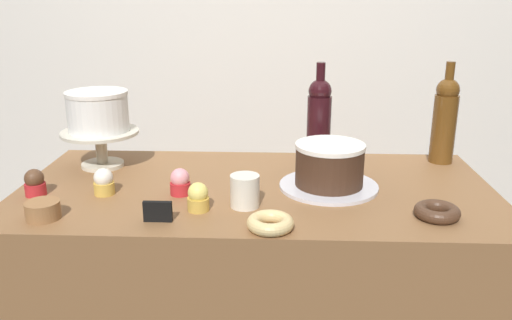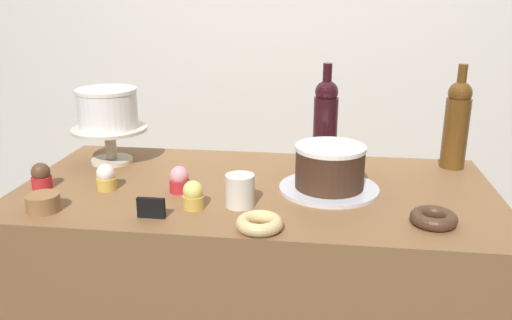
{
  "view_description": "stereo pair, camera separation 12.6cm",
  "coord_description": "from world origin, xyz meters",
  "px_view_note": "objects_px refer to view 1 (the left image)",
  "views": [
    {
      "loc": [
        0.06,
        -1.41,
        1.49
      ],
      "look_at": [
        0.0,
        0.0,
        1.04
      ],
      "focal_mm": 37.07,
      "sensor_mm": 36.0,
      "label": 1
    },
    {
      "loc": [
        0.19,
        -1.4,
        1.49
      ],
      "look_at": [
        0.0,
        0.0,
        1.04
      ],
      "focal_mm": 37.07,
      "sensor_mm": 36.0,
      "label": 2
    }
  ],
  "objects_px": {
    "price_sign_chalkboard": "(158,212)",
    "coffee_cup_ceramic": "(245,191)",
    "chocolate_round_cake": "(330,165)",
    "cupcake_strawberry": "(180,182)",
    "cupcake_chocolate": "(35,183)",
    "wine_bottle_amber": "(445,119)",
    "wine_bottle_dark_red": "(319,120)",
    "cupcake_lemon": "(198,197)",
    "donut_chocolate": "(437,212)",
    "cupcake_vanilla": "(104,182)",
    "cake_stand_pedestal": "(101,142)",
    "donut_glazed": "(270,223)",
    "cookie_stack": "(43,210)",
    "white_layer_cake": "(98,111)"
  },
  "relations": [
    {
      "from": "wine_bottle_amber",
      "to": "cupcake_strawberry",
      "type": "relative_size",
      "value": 4.38
    },
    {
      "from": "cupcake_chocolate",
      "to": "donut_chocolate",
      "type": "relative_size",
      "value": 0.66
    },
    {
      "from": "cupcake_vanilla",
      "to": "donut_glazed",
      "type": "bearing_deg",
      "value": -24.02
    },
    {
      "from": "wine_bottle_amber",
      "to": "price_sign_chalkboard",
      "type": "relative_size",
      "value": 4.65
    },
    {
      "from": "donut_glazed",
      "to": "coffee_cup_ceramic",
      "type": "xyz_separation_m",
      "value": [
        -0.07,
        0.14,
        0.03
      ]
    },
    {
      "from": "wine_bottle_dark_red",
      "to": "cupcake_strawberry",
      "type": "height_order",
      "value": "wine_bottle_dark_red"
    },
    {
      "from": "chocolate_round_cake",
      "to": "cupcake_strawberry",
      "type": "bearing_deg",
      "value": -171.0
    },
    {
      "from": "cookie_stack",
      "to": "coffee_cup_ceramic",
      "type": "distance_m",
      "value": 0.5
    },
    {
      "from": "cupcake_chocolate",
      "to": "donut_glazed",
      "type": "relative_size",
      "value": 0.66
    },
    {
      "from": "cupcake_chocolate",
      "to": "cupcake_lemon",
      "type": "distance_m",
      "value": 0.47
    },
    {
      "from": "donut_glazed",
      "to": "coffee_cup_ceramic",
      "type": "bearing_deg",
      "value": 116.64
    },
    {
      "from": "cupcake_chocolate",
      "to": "cupcake_vanilla",
      "type": "height_order",
      "value": "same"
    },
    {
      "from": "wine_bottle_amber",
      "to": "cookie_stack",
      "type": "bearing_deg",
      "value": -155.68
    },
    {
      "from": "cupcake_strawberry",
      "to": "cookie_stack",
      "type": "xyz_separation_m",
      "value": [
        -0.31,
        -0.18,
        -0.01
      ]
    },
    {
      "from": "wine_bottle_amber",
      "to": "cupcake_strawberry",
      "type": "xyz_separation_m",
      "value": [
        -0.8,
        -0.32,
        -0.11
      ]
    },
    {
      "from": "wine_bottle_amber",
      "to": "coffee_cup_ceramic",
      "type": "distance_m",
      "value": 0.74
    },
    {
      "from": "chocolate_round_cake",
      "to": "wine_bottle_amber",
      "type": "bearing_deg",
      "value": 33.84
    },
    {
      "from": "white_layer_cake",
      "to": "coffee_cup_ceramic",
      "type": "height_order",
      "value": "white_layer_cake"
    },
    {
      "from": "chocolate_round_cake",
      "to": "price_sign_chalkboard",
      "type": "bearing_deg",
      "value": -150.42
    },
    {
      "from": "cupcake_vanilla",
      "to": "coffee_cup_ceramic",
      "type": "bearing_deg",
      "value": -9.96
    },
    {
      "from": "white_layer_cake",
      "to": "cupcake_strawberry",
      "type": "xyz_separation_m",
      "value": [
        0.29,
        -0.23,
        -0.14
      ]
    },
    {
      "from": "cupcake_vanilla",
      "to": "cake_stand_pedestal",
      "type": "bearing_deg",
      "value": 109.02
    },
    {
      "from": "cookie_stack",
      "to": "donut_chocolate",
      "type": "bearing_deg",
      "value": 2.74
    },
    {
      "from": "cupcake_chocolate",
      "to": "cupcake_strawberry",
      "type": "height_order",
      "value": "same"
    },
    {
      "from": "cupcake_chocolate",
      "to": "donut_chocolate",
      "type": "distance_m",
      "value": 1.06
    },
    {
      "from": "coffee_cup_ceramic",
      "to": "price_sign_chalkboard",
      "type": "bearing_deg",
      "value": -153.08
    },
    {
      "from": "chocolate_round_cake",
      "to": "cupcake_vanilla",
      "type": "height_order",
      "value": "chocolate_round_cake"
    },
    {
      "from": "white_layer_cake",
      "to": "cupcake_chocolate",
      "type": "relative_size",
      "value": 2.55
    },
    {
      "from": "cupcake_strawberry",
      "to": "coffee_cup_ceramic",
      "type": "relative_size",
      "value": 0.87
    },
    {
      "from": "white_layer_cake",
      "to": "price_sign_chalkboard",
      "type": "xyz_separation_m",
      "value": [
        0.27,
        -0.41,
        -0.15
      ]
    },
    {
      "from": "donut_glazed",
      "to": "cupcake_vanilla",
      "type": "bearing_deg",
      "value": 155.98
    },
    {
      "from": "chocolate_round_cake",
      "to": "donut_glazed",
      "type": "height_order",
      "value": "chocolate_round_cake"
    },
    {
      "from": "cake_stand_pedestal",
      "to": "cupcake_strawberry",
      "type": "relative_size",
      "value": 3.23
    },
    {
      "from": "cake_stand_pedestal",
      "to": "cookie_stack",
      "type": "xyz_separation_m",
      "value": [
        -0.02,
        -0.41,
        -0.06
      ]
    },
    {
      "from": "cupcake_lemon",
      "to": "cupcake_vanilla",
      "type": "relative_size",
      "value": 1.0
    },
    {
      "from": "cupcake_lemon",
      "to": "donut_chocolate",
      "type": "relative_size",
      "value": 0.66
    },
    {
      "from": "cookie_stack",
      "to": "price_sign_chalkboard",
      "type": "height_order",
      "value": "price_sign_chalkboard"
    },
    {
      "from": "wine_bottle_amber",
      "to": "wine_bottle_dark_red",
      "type": "relative_size",
      "value": 1.0
    },
    {
      "from": "price_sign_chalkboard",
      "to": "coffee_cup_ceramic",
      "type": "distance_m",
      "value": 0.23
    },
    {
      "from": "wine_bottle_amber",
      "to": "donut_chocolate",
      "type": "height_order",
      "value": "wine_bottle_amber"
    },
    {
      "from": "cake_stand_pedestal",
      "to": "donut_glazed",
      "type": "bearing_deg",
      "value": -39.25
    },
    {
      "from": "cake_stand_pedestal",
      "to": "donut_glazed",
      "type": "relative_size",
      "value": 2.15
    },
    {
      "from": "cupcake_chocolate",
      "to": "donut_glazed",
      "type": "bearing_deg",
      "value": -16.4
    },
    {
      "from": "white_layer_cake",
      "to": "price_sign_chalkboard",
      "type": "bearing_deg",
      "value": -56.76
    },
    {
      "from": "cupcake_chocolate",
      "to": "coffee_cup_ceramic",
      "type": "height_order",
      "value": "coffee_cup_ceramic"
    },
    {
      "from": "cupcake_chocolate",
      "to": "donut_glazed",
      "type": "height_order",
      "value": "cupcake_chocolate"
    },
    {
      "from": "chocolate_round_cake",
      "to": "cupcake_strawberry",
      "type": "distance_m",
      "value": 0.42
    },
    {
      "from": "donut_glazed",
      "to": "coffee_cup_ceramic",
      "type": "relative_size",
      "value": 1.32
    },
    {
      "from": "white_layer_cake",
      "to": "cupcake_lemon",
      "type": "relative_size",
      "value": 2.55
    },
    {
      "from": "chocolate_round_cake",
      "to": "wine_bottle_dark_red",
      "type": "xyz_separation_m",
      "value": [
        -0.02,
        0.22,
        0.07
      ]
    }
  ]
}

